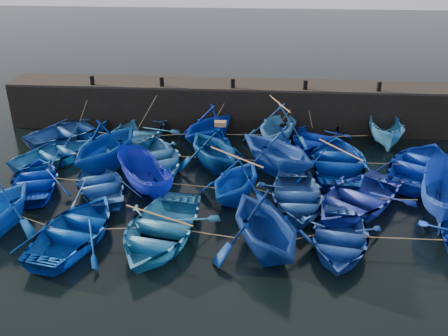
# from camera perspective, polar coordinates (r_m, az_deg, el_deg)

# --- Properties ---
(ground) EXTENTS (120.00, 120.00, 0.00)m
(ground) POSITION_cam_1_polar(r_m,az_deg,el_deg) (20.42, -0.69, -5.65)
(ground) COLOR black
(ground) RESTS_ON ground
(quay_wall) EXTENTS (26.00, 2.50, 2.50)m
(quay_wall) POSITION_cam_1_polar(r_m,az_deg,el_deg) (29.46, 1.09, 7.10)
(quay_wall) COLOR black
(quay_wall) RESTS_ON ground
(quay_top) EXTENTS (26.00, 2.50, 0.12)m
(quay_top) POSITION_cam_1_polar(r_m,az_deg,el_deg) (29.07, 1.12, 9.55)
(quay_top) COLOR black
(quay_top) RESTS_ON quay_wall
(bollard_0) EXTENTS (0.24, 0.24, 0.50)m
(bollard_0) POSITION_cam_1_polar(r_m,az_deg,el_deg) (29.66, -14.83, 9.66)
(bollard_0) COLOR black
(bollard_0) RESTS_ON quay_top
(bollard_1) EXTENTS (0.24, 0.24, 0.50)m
(bollard_1) POSITION_cam_1_polar(r_m,az_deg,el_deg) (28.62, -7.12, 9.75)
(bollard_1) COLOR black
(bollard_1) RESTS_ON quay_top
(bollard_2) EXTENTS (0.24, 0.24, 0.50)m
(bollard_2) POSITION_cam_1_polar(r_m,az_deg,el_deg) (28.12, 1.01, 9.65)
(bollard_2) COLOR black
(bollard_2) RESTS_ON quay_top
(bollard_3) EXTENTS (0.24, 0.24, 0.50)m
(bollard_3) POSITION_cam_1_polar(r_m,az_deg,el_deg) (28.18, 9.27, 9.36)
(bollard_3) COLOR black
(bollard_3) RESTS_ON quay_top
(bollard_4) EXTENTS (0.24, 0.24, 0.50)m
(bollard_4) POSITION_cam_1_polar(r_m,az_deg,el_deg) (28.80, 17.31, 8.89)
(bollard_4) COLOR black
(bollard_4) RESTS_ON quay_top
(boat_0) EXTENTS (6.12, 6.26, 1.06)m
(boat_0) POSITION_cam_1_polar(r_m,az_deg,el_deg) (28.95, -16.96, 4.11)
(boat_0) COLOR navy
(boat_0) RESTS_ON ground
(boat_1) EXTENTS (5.21, 6.38, 1.16)m
(boat_1) POSITION_cam_1_polar(r_m,az_deg,el_deg) (27.40, -10.33, 3.73)
(boat_1) COLOR #296EAD
(boat_1) RESTS_ON ground
(boat_2) EXTENTS (5.17, 5.36, 2.17)m
(boat_2) POSITION_cam_1_polar(r_m,az_deg,el_deg) (26.98, -1.71, 4.94)
(boat_2) COLOR #0022A3
(boat_2) RESTS_ON ground
(boat_3) EXTENTS (4.91, 5.31, 2.32)m
(boat_3) POSITION_cam_1_polar(r_m,az_deg,el_deg) (26.97, 6.22, 4.96)
(boat_3) COLOR blue
(boat_3) RESTS_ON ground
(boat_4) EXTENTS (4.98, 5.72, 0.99)m
(boat_4) POSITION_cam_1_polar(r_m,az_deg,el_deg) (27.35, 10.26, 3.51)
(boat_4) COLOR #04219C
(boat_4) RESTS_ON ground
(boat_5) EXTENTS (1.85, 4.39, 1.67)m
(boat_5) POSITION_cam_1_polar(r_m,az_deg,el_deg) (28.18, 18.00, 4.04)
(boat_5) COLOR #2B6DAB
(boat_5) RESTS_ON ground
(boat_6) EXTENTS (5.14, 5.40, 0.91)m
(boat_6) POSITION_cam_1_polar(r_m,az_deg,el_deg) (26.33, -18.86, 1.50)
(boat_6) COLOR #1457A4
(boat_6) RESTS_ON ground
(boat_7) EXTENTS (5.55, 5.98, 2.58)m
(boat_7) POSITION_cam_1_polar(r_m,az_deg,el_deg) (24.64, -13.27, 2.70)
(boat_7) COLOR navy
(boat_7) RESTS_ON ground
(boat_8) EXTENTS (5.79, 6.31, 1.07)m
(boat_8) POSITION_cam_1_polar(r_m,az_deg,el_deg) (24.77, -7.98, 1.37)
(boat_8) COLOR blue
(boat_8) RESTS_ON ground
(boat_9) EXTENTS (5.33, 5.51, 2.22)m
(boat_9) POSITION_cam_1_polar(r_m,az_deg,el_deg) (24.07, -1.12, 2.39)
(boat_9) COLOR navy
(boat_9) RESTS_ON ground
(boat_10) EXTENTS (6.15, 6.18, 2.47)m
(boat_10) POSITION_cam_1_polar(r_m,az_deg,el_deg) (23.76, 6.08, 2.25)
(boat_10) COLOR navy
(boat_10) RESTS_ON ground
(boat_11) EXTENTS (4.54, 5.99, 1.17)m
(boat_11) POSITION_cam_1_polar(r_m,az_deg,el_deg) (24.46, 13.01, 0.75)
(boat_11) COLOR navy
(boat_11) RESTS_ON ground
(boat_12) EXTENTS (6.15, 6.72, 1.14)m
(boat_12) POSITION_cam_1_polar(r_m,az_deg,el_deg) (25.31, 21.60, 0.35)
(boat_12) COLOR #082AB1
(boat_12) RESTS_ON ground
(boat_13) EXTENTS (4.25, 5.04, 0.89)m
(boat_13) POSITION_cam_1_polar(r_m,az_deg,el_deg) (23.95, -20.66, -1.24)
(boat_13) COLOR #00229E
(boat_13) RESTS_ON ground
(boat_14) EXTENTS (4.70, 5.24, 0.89)m
(boat_14) POSITION_cam_1_polar(r_m,az_deg,el_deg) (22.74, -13.96, -1.73)
(boat_14) COLOR blue
(boat_14) RESTS_ON ground
(boat_15) EXTENTS (3.83, 4.42, 1.66)m
(boat_15) POSITION_cam_1_polar(r_m,az_deg,el_deg) (22.10, -9.13, -0.97)
(boat_15) COLOR #081897
(boat_15) RESTS_ON ground
(boat_16) EXTENTS (4.46, 4.76, 2.01)m
(boat_16) POSITION_cam_1_polar(r_m,az_deg,el_deg) (21.22, 1.37, -1.27)
(boat_16) COLOR #0439B7
(boat_16) RESTS_ON ground
(boat_17) EXTENTS (3.44, 4.76, 0.98)m
(boat_17) POSITION_cam_1_polar(r_m,az_deg,el_deg) (21.14, 8.32, -3.26)
(boat_17) COLOR navy
(boat_17) RESTS_ON ground
(boat_18) EXTENTS (6.27, 6.47, 1.09)m
(boat_18) POSITION_cam_1_polar(r_m,az_deg,el_deg) (21.41, 14.92, -3.34)
(boat_18) COLOR #2236AB
(boat_18) RESTS_ON ground
(boat_19) EXTENTS (3.01, 4.93, 1.79)m
(boat_19) POSITION_cam_1_polar(r_m,az_deg,el_deg) (22.17, 23.64, -2.67)
(boat_19) COLOR #1238A1
(boat_19) RESTS_ON ground
(boat_21) EXTENTS (4.39, 5.48, 1.01)m
(boat_21) POSITION_cam_1_polar(r_m,az_deg,el_deg) (19.51, -16.58, -6.73)
(boat_21) COLOR #033BA6
(boat_21) RESTS_ON ground
(boat_22) EXTENTS (4.70, 5.92, 1.11)m
(boat_22) POSITION_cam_1_polar(r_m,az_deg,el_deg) (18.80, -7.37, -6.91)
(boat_22) COLOR #2875BF
(boat_22) RESTS_ON ground
(boat_23) EXTENTS (5.45, 5.78, 2.42)m
(boat_23) POSITION_cam_1_polar(r_m,az_deg,el_deg) (17.77, 4.69, -6.38)
(boat_23) COLOR navy
(boat_23) RESTS_ON ground
(boat_24) EXTENTS (3.86, 4.88, 0.92)m
(boat_24) POSITION_cam_1_polar(r_m,az_deg,el_deg) (18.79, 13.04, -7.80)
(boat_24) COLOR #1C4390
(boat_24) RESTS_ON ground
(wooden_crate) EXTENTS (0.55, 0.38, 0.22)m
(wooden_crate) POSITION_cam_1_polar(r_m,az_deg,el_deg) (23.59, -0.42, 5.09)
(wooden_crate) COLOR olive
(wooden_crate) RESTS_ON boat_9
(mooring_ropes) EXTENTS (17.21, 11.85, 2.10)m
(mooring_ropes) POSITION_cam_1_polar(r_m,az_deg,el_deg) (24.28, 1.09, 1.99)
(mooring_ropes) COLOR tan
(mooring_ropes) RESTS_ON ground
(loose_oars) EXTENTS (9.68, 11.83, 1.27)m
(loose_oars) POSITION_cam_1_polar(r_m,az_deg,el_deg) (22.27, 4.20, 1.93)
(loose_oars) COLOR #99724C
(loose_oars) RESTS_ON ground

